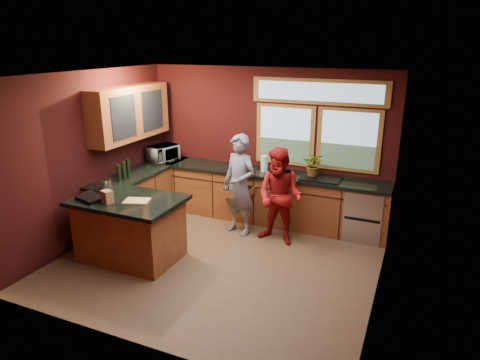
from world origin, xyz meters
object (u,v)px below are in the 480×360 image
Objects in this scene: person_grey at (239,185)px; cutting_board at (137,201)px; island at (130,228)px; person_red at (280,197)px; stock_pot at (104,185)px.

person_grey reaches higher than cutting_board.
cutting_board reaches higher than island.
person_red reaches higher than island.
person_red is at bearing 10.03° from person_grey.
person_grey is at bearing -178.56° from person_red.
stock_pot is (-0.75, 0.20, 0.08)m from cutting_board.
person_red is 2.72m from stock_pot.
person_grey reaches higher than island.
stock_pot reaches higher than cutting_board.
person_red is 6.52× the size of stock_pot.
island is at bearing -15.26° from stock_pot.
person_grey is at bearing 58.50° from cutting_board.
person_red is at bearing 40.58° from cutting_board.
island is at bearing -135.09° from person_red.
island is 6.46× the size of stock_pot.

